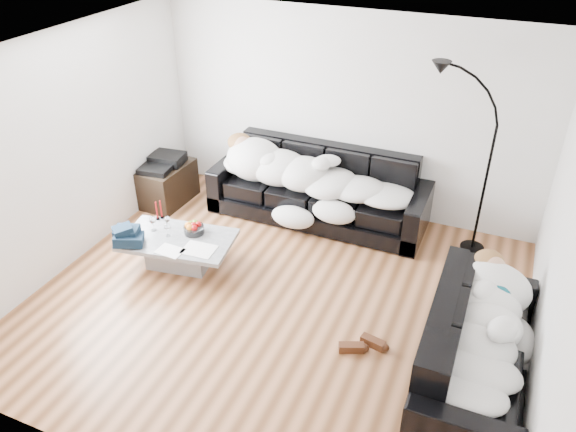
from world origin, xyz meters
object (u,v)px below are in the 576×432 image
at_px(sleeper_right, 483,327).
at_px(shoes, 362,345).
at_px(wine_glass_b, 153,224).
at_px(candle_left, 157,211).
at_px(wine_glass_a, 168,222).
at_px(sleeper_back, 318,174).
at_px(floor_lamp, 486,177).
at_px(sofa_back, 318,186).
at_px(wine_glass_c, 167,230).
at_px(stereo, 163,161).
at_px(fruit_bowl, 194,228).
at_px(av_cabinet, 166,184).
at_px(coffee_table, 179,251).
at_px(sofa_right, 478,346).
at_px(candle_right, 161,210).

bearing_deg(sleeper_right, shoes, 90.47).
xyz_separation_m(wine_glass_b, candle_left, (-0.10, 0.22, 0.03)).
bearing_deg(wine_glass_a, sleeper_back, 47.51).
xyz_separation_m(wine_glass_b, floor_lamp, (3.44, 1.64, 0.52)).
distance_m(sofa_back, sleeper_back, 0.21).
relative_size(sleeper_right, wine_glass_c, 10.29).
xyz_separation_m(sofa_back, sleeper_right, (2.26, -2.11, 0.17)).
bearing_deg(wine_glass_c, sofa_back, 53.04).
distance_m(wine_glass_b, stereo, 1.34).
relative_size(fruit_bowl, stereo, 0.53).
xyz_separation_m(sleeper_right, candle_left, (-3.80, 0.73, -0.15)).
distance_m(fruit_bowl, floor_lamp, 3.38).
distance_m(fruit_bowl, av_cabinet, 1.51).
bearing_deg(av_cabinet, coffee_table, -48.63).
height_order(wine_glass_b, stereo, stereo).
bearing_deg(sleeper_right, wine_glass_c, 82.21).
height_order(sleeper_back, coffee_table, sleeper_back).
relative_size(wine_glass_a, shoes, 0.38).
bearing_deg(av_cabinet, wine_glass_a, -52.24).
relative_size(sleeper_back, av_cabinet, 3.00).
relative_size(sofa_right, sleeper_right, 1.17).
relative_size(sofa_back, wine_glass_a, 17.95).
height_order(fruit_bowl, shoes, fruit_bowl).
bearing_deg(sofa_right, floor_lamp, 7.08).
bearing_deg(candle_left, candle_right, 58.35).
bearing_deg(sleeper_right, stereo, 68.71).
height_order(sleeper_right, shoes, sleeper_right).
xyz_separation_m(sofa_back, stereo, (-2.07, -0.42, 0.15)).
distance_m(coffee_table, wine_glass_a, 0.37).
bearing_deg(wine_glass_c, wine_glass_a, 122.48).
relative_size(wine_glass_a, av_cabinet, 0.20).
relative_size(sleeper_right, floor_lamp, 0.89).
xyz_separation_m(sofa_right, shoes, (-1.02, -0.01, -0.36)).
height_order(sofa_right, floor_lamp, floor_lamp).
height_order(sofa_back, stereo, sofa_back).
distance_m(coffee_table, candle_left, 0.59).
xyz_separation_m(wine_glass_c, av_cabinet, (-0.84, 1.21, -0.18)).
xyz_separation_m(sofa_right, floor_lamp, (-0.27, 2.15, 0.57)).
bearing_deg(stereo, candle_right, -65.29).
relative_size(sofa_right, wine_glass_c, 12.00).
xyz_separation_m(sleeper_right, candle_right, (-3.77, 0.78, -0.15)).
distance_m(stereo, floor_lamp, 4.11).
bearing_deg(floor_lamp, coffee_table, -153.96).
xyz_separation_m(sofa_right, wine_glass_c, (-3.49, 0.48, 0.04)).
bearing_deg(floor_lamp, candle_left, -160.46).
bearing_deg(floor_lamp, candle_right, -160.95).
height_order(sofa_back, floor_lamp, floor_lamp).
height_order(sofa_right, wine_glass_b, sofa_right).
bearing_deg(sofa_back, coffee_table, -124.07).
xyz_separation_m(coffee_table, wine_glass_c, (-0.13, -0.00, 0.27)).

